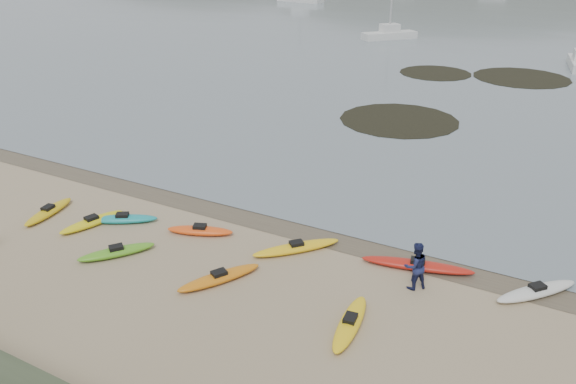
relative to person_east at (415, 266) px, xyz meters
The scene contains 6 objects.
ground 7.20m from the person_east, 159.75° to the left, with size 600.00×600.00×0.00m, color tan.
wet_sand 7.10m from the person_east, 162.04° to the left, with size 60.00×60.00×0.00m, color brown.
kayaks 7.10m from the person_east, behind, with size 23.16×8.29×0.34m.
person_east is the anchor object (origin of this frame).
kelp_mats 31.19m from the person_east, 99.62° to the left, with size 15.21×26.51×0.04m.
moored_boats 81.49m from the person_east, 94.17° to the left, with size 102.86×80.25×1.32m.
Camera 1 is at (10.95, -20.27, 12.08)m, focal length 35.00 mm.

